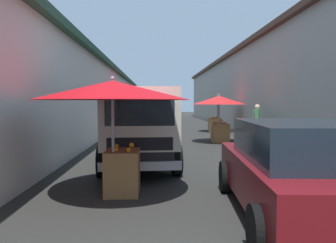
{
  "coord_description": "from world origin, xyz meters",
  "views": [
    {
      "loc": [
        -1.17,
        1.21,
        1.73
      ],
      "look_at": [
        8.98,
        0.81,
        1.14
      ],
      "focal_mm": 34.5,
      "sensor_mm": 36.0,
      "label": 1
    }
  ],
  "objects_px": {
    "delivery_truck": "(139,130)",
    "vendor_by_crates": "(257,121)",
    "fruit_stall_near_right": "(217,105)",
    "fruit_stall_far_left": "(219,107)",
    "hatchback_car": "(296,169)",
    "fruit_stall_near_left": "(141,104)",
    "fruit_stall_far_right": "(114,102)"
  },
  "relations": [
    {
      "from": "delivery_truck",
      "to": "vendor_by_crates",
      "type": "bearing_deg",
      "value": -41.46
    },
    {
      "from": "vendor_by_crates",
      "to": "fruit_stall_far_right",
      "type": "bearing_deg",
      "value": 146.36
    },
    {
      "from": "fruit_stall_far_right",
      "to": "vendor_by_crates",
      "type": "relative_size",
      "value": 1.7
    },
    {
      "from": "fruit_stall_near_left",
      "to": "fruit_stall_far_right",
      "type": "distance_m",
      "value": 14.35
    },
    {
      "from": "fruit_stall_near_right",
      "to": "vendor_by_crates",
      "type": "height_order",
      "value": "fruit_stall_near_right"
    },
    {
      "from": "fruit_stall_near_right",
      "to": "delivery_truck",
      "type": "bearing_deg",
      "value": 159.13
    },
    {
      "from": "fruit_stall_far_left",
      "to": "hatchback_car",
      "type": "xyz_separation_m",
      "value": [
        -9.07,
        0.64,
        -0.79
      ]
    },
    {
      "from": "fruit_stall_near_left",
      "to": "delivery_truck",
      "type": "relative_size",
      "value": 0.44
    },
    {
      "from": "fruit_stall_near_left",
      "to": "hatchback_car",
      "type": "xyz_separation_m",
      "value": [
        -15.57,
        -3.03,
        -0.9
      ]
    },
    {
      "from": "fruit_stall_near_left",
      "to": "fruit_stall_far_right",
      "type": "relative_size",
      "value": 0.79
    },
    {
      "from": "fruit_stall_far_left",
      "to": "hatchback_car",
      "type": "relative_size",
      "value": 0.56
    },
    {
      "from": "vendor_by_crates",
      "to": "fruit_stall_near_right",
      "type": "bearing_deg",
      "value": 8.06
    },
    {
      "from": "fruit_stall_far_left",
      "to": "hatchback_car",
      "type": "height_order",
      "value": "fruit_stall_far_left"
    },
    {
      "from": "fruit_stall_near_left",
      "to": "vendor_by_crates",
      "type": "relative_size",
      "value": 1.34
    },
    {
      "from": "fruit_stall_near_right",
      "to": "vendor_by_crates",
      "type": "xyz_separation_m",
      "value": [
        -5.16,
        -0.73,
        -0.61
      ]
    },
    {
      "from": "fruit_stall_near_left",
      "to": "fruit_stall_near_right",
      "type": "relative_size",
      "value": 1.01
    },
    {
      "from": "hatchback_car",
      "to": "delivery_truck",
      "type": "xyz_separation_m",
      "value": [
        3.51,
        2.52,
        0.3
      ]
    },
    {
      "from": "delivery_truck",
      "to": "vendor_by_crates",
      "type": "xyz_separation_m",
      "value": [
        5.38,
        -4.75,
        -0.08
      ]
    },
    {
      "from": "fruit_stall_far_right",
      "to": "vendor_by_crates",
      "type": "distance_m",
      "value": 9.24
    },
    {
      "from": "fruit_stall_far_right",
      "to": "delivery_truck",
      "type": "xyz_separation_m",
      "value": [
        2.29,
        -0.35,
        -0.71
      ]
    },
    {
      "from": "fruit_stall_far_left",
      "to": "delivery_truck",
      "type": "distance_m",
      "value": 6.41
    },
    {
      "from": "fruit_stall_near_left",
      "to": "fruit_stall_far_right",
      "type": "height_order",
      "value": "fruit_stall_near_left"
    },
    {
      "from": "fruit_stall_far_right",
      "to": "delivery_truck",
      "type": "bearing_deg",
      "value": -8.67
    },
    {
      "from": "fruit_stall_near_left",
      "to": "delivery_truck",
      "type": "distance_m",
      "value": 12.08
    },
    {
      "from": "hatchback_car",
      "to": "fruit_stall_near_left",
      "type": "bearing_deg",
      "value": 11.01
    },
    {
      "from": "fruit_stall_far_left",
      "to": "fruit_stall_far_right",
      "type": "relative_size",
      "value": 0.8
    },
    {
      "from": "hatchback_car",
      "to": "fruit_stall_far_left",
      "type": "bearing_deg",
      "value": -4.01
    },
    {
      "from": "fruit_stall_far_left",
      "to": "fruit_stall_near_right",
      "type": "xyz_separation_m",
      "value": [
        4.98,
        -0.86,
        0.05
      ]
    },
    {
      "from": "fruit_stall_far_left",
      "to": "delivery_truck",
      "type": "bearing_deg",
      "value": 150.41
    },
    {
      "from": "fruit_stall_far_right",
      "to": "vendor_by_crates",
      "type": "xyz_separation_m",
      "value": [
        7.66,
        -5.1,
        -0.79
      ]
    },
    {
      "from": "delivery_truck",
      "to": "fruit_stall_near_left",
      "type": "bearing_deg",
      "value": 2.41
    },
    {
      "from": "delivery_truck",
      "to": "fruit_stall_near_right",
      "type": "bearing_deg",
      "value": -20.87
    }
  ]
}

